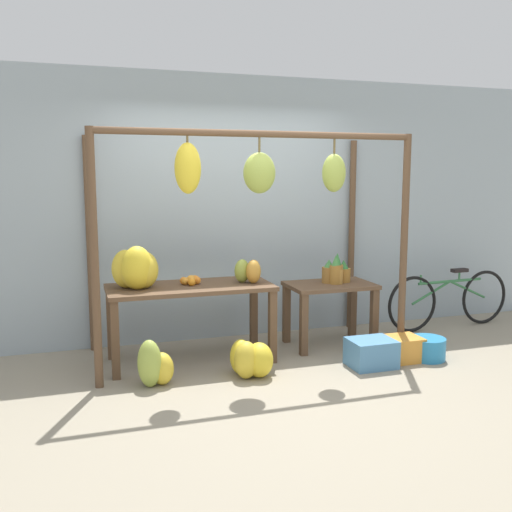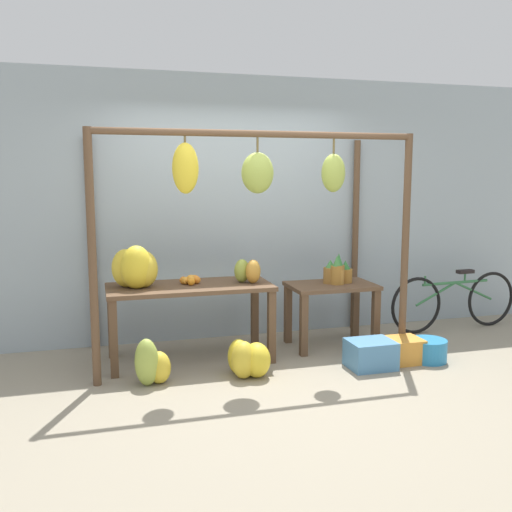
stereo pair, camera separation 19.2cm
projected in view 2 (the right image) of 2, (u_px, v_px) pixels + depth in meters
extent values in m
plane|color=gray|center=(272.00, 382.00, 4.88)|extent=(20.00, 20.00, 0.00)
cube|color=#99A8B2|center=(230.00, 209.00, 6.13)|extent=(8.00, 0.08, 2.80)
cylinder|color=brown|center=(92.00, 260.00, 4.66)|extent=(0.07, 0.07, 2.14)
cylinder|color=brown|center=(405.00, 248.00, 5.45)|extent=(0.07, 0.07, 2.14)
cylinder|color=brown|center=(92.00, 244.00, 5.70)|extent=(0.07, 0.07, 2.14)
cylinder|color=brown|center=(355.00, 236.00, 6.48)|extent=(0.07, 0.07, 2.14)
cylinder|color=brown|center=(261.00, 134.00, 4.91)|extent=(2.88, 0.06, 0.06)
cylinder|color=brown|center=(185.00, 139.00, 4.74)|extent=(0.02, 0.02, 0.05)
ellipsoid|color=yellow|center=(185.00, 168.00, 4.77)|extent=(0.22, 0.20, 0.43)
cylinder|color=brown|center=(258.00, 145.00, 4.91)|extent=(0.02, 0.02, 0.13)
ellipsoid|color=#9EB247|center=(258.00, 173.00, 4.95)|extent=(0.28, 0.25, 0.35)
cylinder|color=brown|center=(334.00, 146.00, 5.11)|extent=(0.02, 0.02, 0.13)
ellipsoid|color=#9EB247|center=(333.00, 173.00, 5.14)|extent=(0.22, 0.20, 0.34)
cube|color=brown|center=(190.00, 287.00, 5.37)|extent=(1.54, 0.68, 0.04)
cube|color=brown|center=(114.00, 339.00, 4.95)|extent=(0.07, 0.07, 0.69)
cube|color=brown|center=(272.00, 327.00, 5.34)|extent=(0.07, 0.07, 0.69)
cube|color=brown|center=(111.00, 322.00, 5.51)|extent=(0.07, 0.07, 0.69)
cube|color=brown|center=(255.00, 313.00, 5.90)|extent=(0.07, 0.07, 0.69)
cube|color=brown|center=(331.00, 286.00, 5.84)|extent=(0.88, 0.57, 0.04)
cube|color=brown|center=(304.00, 325.00, 5.55)|extent=(0.07, 0.07, 0.61)
cube|color=brown|center=(376.00, 320.00, 5.76)|extent=(0.07, 0.07, 0.61)
cube|color=brown|center=(288.00, 314.00, 6.00)|extent=(0.07, 0.07, 0.61)
cube|color=brown|center=(355.00, 309.00, 6.21)|extent=(0.07, 0.07, 0.61)
ellipsoid|color=gold|center=(144.00, 269.00, 5.23)|extent=(0.31, 0.33, 0.34)
ellipsoid|color=#9EB247|center=(140.00, 270.00, 5.28)|extent=(0.27, 0.28, 0.31)
ellipsoid|color=gold|center=(126.00, 268.00, 5.25)|extent=(0.33, 0.31, 0.35)
ellipsoid|color=gold|center=(134.00, 271.00, 5.20)|extent=(0.35, 0.36, 0.32)
ellipsoid|color=yellow|center=(137.00, 267.00, 5.17)|extent=(0.31, 0.29, 0.40)
sphere|color=orange|center=(195.00, 279.00, 5.44)|extent=(0.08, 0.08, 0.08)
sphere|color=orange|center=(197.00, 280.00, 5.42)|extent=(0.07, 0.07, 0.07)
sphere|color=orange|center=(183.00, 280.00, 5.40)|extent=(0.07, 0.07, 0.07)
sphere|color=orange|center=(191.00, 279.00, 5.43)|extent=(0.09, 0.09, 0.09)
sphere|color=orange|center=(191.00, 280.00, 5.40)|extent=(0.09, 0.09, 0.09)
sphere|color=orange|center=(185.00, 281.00, 5.39)|extent=(0.07, 0.07, 0.07)
sphere|color=orange|center=(191.00, 282.00, 5.34)|extent=(0.07, 0.07, 0.07)
sphere|color=orange|center=(194.00, 279.00, 5.43)|extent=(0.08, 0.08, 0.08)
sphere|color=orange|center=(192.00, 279.00, 5.44)|extent=(0.08, 0.08, 0.08)
cylinder|color=#A3702D|center=(345.00, 276.00, 5.90)|extent=(0.14, 0.14, 0.14)
cone|color=#337538|center=(345.00, 265.00, 5.88)|extent=(0.10, 0.10, 0.09)
cylinder|color=olive|center=(330.00, 275.00, 5.86)|extent=(0.14, 0.14, 0.16)
cone|color=#428442|center=(330.00, 264.00, 5.84)|extent=(0.10, 0.10, 0.08)
cylinder|color=#B27F38|center=(339.00, 277.00, 5.80)|extent=(0.11, 0.11, 0.15)
cone|color=#428442|center=(339.00, 265.00, 5.78)|extent=(0.08, 0.08, 0.10)
cylinder|color=olive|center=(339.00, 275.00, 5.81)|extent=(0.12, 0.12, 0.19)
cone|color=#337538|center=(339.00, 259.00, 5.78)|extent=(0.08, 0.08, 0.12)
cylinder|color=#A3702D|center=(337.00, 275.00, 5.80)|extent=(0.12, 0.12, 0.19)
cone|color=#428442|center=(337.00, 261.00, 5.77)|extent=(0.09, 0.09, 0.11)
ellipsoid|color=gold|center=(159.00, 367.00, 4.84)|extent=(0.28, 0.29, 0.28)
ellipsoid|color=#9EB247|center=(147.00, 362.00, 4.78)|extent=(0.28, 0.28, 0.40)
ellipsoid|color=yellow|center=(257.00, 360.00, 4.99)|extent=(0.24, 0.27, 0.31)
ellipsoid|color=yellow|center=(239.00, 357.00, 5.06)|extent=(0.24, 0.26, 0.32)
ellipsoid|color=gold|center=(244.00, 360.00, 4.96)|extent=(0.31, 0.31, 0.33)
cube|color=#4C84B2|center=(371.00, 354.00, 5.23)|extent=(0.41, 0.34, 0.26)
cylinder|color=teal|center=(428.00, 350.00, 5.42)|extent=(0.34, 0.34, 0.21)
torus|color=black|center=(491.00, 299.00, 6.67)|extent=(0.64, 0.08, 0.64)
torus|color=black|center=(416.00, 306.00, 6.33)|extent=(0.64, 0.08, 0.64)
cylinder|color=#337042|center=(455.00, 283.00, 6.47)|extent=(0.88, 0.09, 0.03)
cylinder|color=#337042|center=(473.00, 291.00, 6.57)|extent=(0.53, 0.06, 0.25)
cylinder|color=#337042|center=(436.00, 294.00, 6.40)|extent=(0.53, 0.06, 0.25)
cylinder|color=#337042|center=(465.00, 278.00, 6.50)|extent=(0.02, 0.02, 0.10)
cube|color=black|center=(465.00, 272.00, 6.49)|extent=(0.20, 0.09, 0.04)
cylinder|color=#337042|center=(425.00, 280.00, 6.33)|extent=(0.02, 0.02, 0.10)
ellipsoid|color=#93A33D|center=(242.00, 271.00, 5.48)|extent=(0.21, 0.20, 0.23)
ellipsoid|color=gold|center=(253.00, 271.00, 5.44)|extent=(0.21, 0.21, 0.23)
cube|color=orange|center=(401.00, 350.00, 5.39)|extent=(0.37, 0.30, 0.23)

